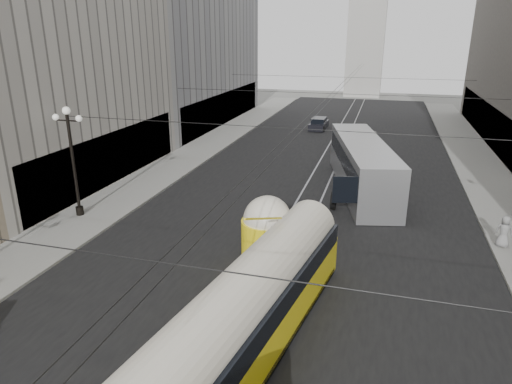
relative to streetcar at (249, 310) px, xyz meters
The scene contains 13 objects.
road 23.41m from the streetcar, 91.23° to the left, with size 20.00×85.00×0.02m, color black.
sidewalk_left 29.66m from the streetcar, 114.97° to the left, with size 4.00×72.00×0.15m, color gray.
sidewalk_right 29.25m from the streetcar, 66.81° to the left, with size 4.00×72.00×0.15m, color gray.
rail_left 23.44m from the streetcar, 93.07° to the left, with size 0.12×85.00×0.04m, color gray.
rail_right 23.41m from the streetcar, 89.39° to the left, with size 0.12×85.00×0.04m, color gray.
distant_tower 72.09m from the streetcar, 90.40° to the left, with size 6.00×6.00×31.36m.
lamppost_left_mid 15.95m from the streetcar, 145.97° to the left, with size 1.86×0.44×6.37m.
catenary 22.74m from the streetcar, 90.98° to the left, with size 25.00×72.00×0.23m.
streetcar is the anchor object (origin of this frame).
city_bus 18.82m from the streetcar, 82.20° to the left, with size 5.72×13.65×3.36m.
sedan_white_far 33.21m from the streetcar, 87.75° to the left, with size 3.50×4.86×1.42m.
sedan_dark_far 39.19m from the streetcar, 95.01° to the left, with size 1.80×4.12×1.28m.
pedestrian_sidewalk_right 14.85m from the streetcar, 47.61° to the left, with size 0.81×0.50×1.65m, color gray.
Camera 1 is at (4.28, -3.27, 10.30)m, focal length 32.00 mm.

